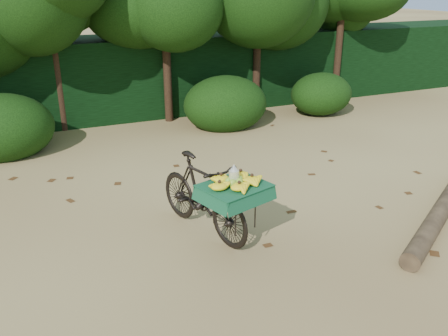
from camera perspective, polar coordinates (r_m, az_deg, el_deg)
name	(u,v)px	position (r m, az deg, el deg)	size (l,w,h in m)	color
ground	(254,224)	(6.36, 3.58, -6.73)	(80.00, 80.00, 0.00)	tan
vendor_bicycle	(204,195)	(5.93, -2.45, -3.27)	(1.07, 1.84, 1.02)	black
fallen_log	(442,209)	(7.14, 24.79, -4.47)	(0.24, 0.24, 3.26)	brown
hedge_backdrop	(134,76)	(11.74, -10.74, 10.88)	(26.00, 1.80, 1.80)	black
tree_row	(110,32)	(10.68, -13.61, 15.60)	(14.50, 2.00, 4.00)	black
bush_clumps	(182,111)	(10.09, -5.06, 6.81)	(8.80, 1.70, 0.90)	black
leaf_litter	(233,204)	(6.88, 1.10, -4.35)	(7.00, 7.30, 0.01)	#492B13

